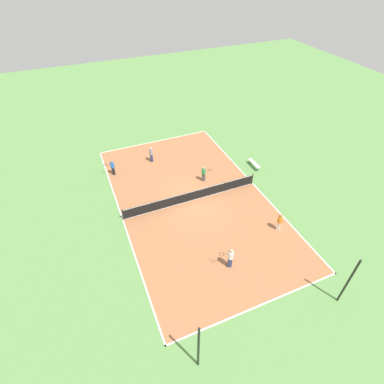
# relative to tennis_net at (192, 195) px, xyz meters

# --- Properties ---
(ground_plane) EXTENTS (80.00, 80.00, 0.00)m
(ground_plane) POSITION_rel_tennis_net_xyz_m (0.00, 0.00, -0.53)
(ground_plane) COLOR #60934C
(court_surface) EXTENTS (11.71, 20.40, 0.02)m
(court_surface) POSITION_rel_tennis_net_xyz_m (0.00, 0.00, -0.52)
(court_surface) COLOR #AD6B42
(court_surface) RESTS_ON ground_plane
(tennis_net) EXTENTS (11.51, 0.10, 1.00)m
(tennis_net) POSITION_rel_tennis_net_xyz_m (0.00, 0.00, 0.00)
(tennis_net) COLOR black
(tennis_net) RESTS_ON court_surface
(bench) EXTENTS (0.36, 1.69, 0.45)m
(bench) POSITION_rel_tennis_net_xyz_m (-7.25, -2.09, -0.14)
(bench) COLOR silver
(bench) RESTS_ON ground_plane
(player_center_orange) EXTENTS (0.50, 0.50, 1.52)m
(player_center_orange) POSITION_rel_tennis_net_xyz_m (-4.62, 5.47, 0.35)
(player_center_orange) COLOR white
(player_center_orange) RESTS_ON court_surface
(player_near_white) EXTENTS (0.99, 0.59, 1.74)m
(player_near_white) POSITION_rel_tennis_net_xyz_m (0.27, 6.99, 0.49)
(player_near_white) COLOR navy
(player_near_white) RESTS_ON court_surface
(player_baseline_gray) EXTENTS (0.40, 0.40, 1.58)m
(player_baseline_gray) POSITION_rel_tennis_net_xyz_m (1.41, -6.73, 0.39)
(player_baseline_gray) COLOR navy
(player_baseline_gray) RESTS_ON court_surface
(player_far_green) EXTENTS (0.99, 0.61, 1.50)m
(player_far_green) POSITION_rel_tennis_net_xyz_m (-1.97, -2.02, 0.34)
(player_far_green) COLOR #4C4C51
(player_far_green) RESTS_ON court_surface
(player_near_blue) EXTENTS (0.96, 0.41, 1.53)m
(player_near_blue) POSITION_rel_tennis_net_xyz_m (5.23, -6.07, 0.36)
(player_near_blue) COLOR black
(player_near_blue) RESTS_ON court_surface
(tennis_ball_midcourt) EXTENTS (0.07, 0.07, 0.07)m
(tennis_ball_midcourt) POSITION_rel_tennis_net_xyz_m (-5.38, 0.80, -0.48)
(tennis_ball_midcourt) COLOR #CCE033
(tennis_ball_midcourt) RESTS_ON court_surface
(tennis_ball_left_sideline) EXTENTS (0.07, 0.07, 0.07)m
(tennis_ball_left_sideline) POSITION_rel_tennis_net_xyz_m (-3.28, 0.89, -0.48)
(tennis_ball_left_sideline) COLOR #CCE033
(tennis_ball_left_sideline) RESTS_ON court_surface
(tennis_ball_far_baseline) EXTENTS (0.07, 0.07, 0.07)m
(tennis_ball_far_baseline) POSITION_rel_tennis_net_xyz_m (1.02, 5.17, -0.48)
(tennis_ball_far_baseline) COLOR #CCE033
(tennis_ball_far_baseline) RESTS_ON court_surface
(fence_post_back_left) EXTENTS (0.12, 0.12, 3.90)m
(fence_post_back_left) POSITION_rel_tennis_net_xyz_m (-4.57, 11.64, 1.42)
(fence_post_back_left) COLOR black
(fence_post_back_left) RESTS_ON ground_plane
(fence_post_back_right) EXTENTS (0.12, 0.12, 3.90)m
(fence_post_back_right) POSITION_rel_tennis_net_xyz_m (4.57, 11.64, 1.42)
(fence_post_back_right) COLOR black
(fence_post_back_right) RESTS_ON ground_plane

